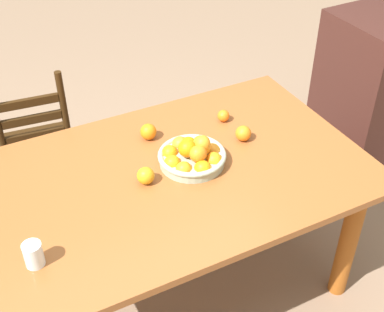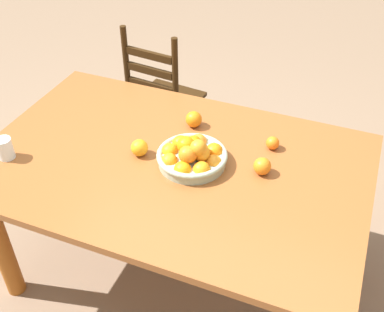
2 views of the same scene
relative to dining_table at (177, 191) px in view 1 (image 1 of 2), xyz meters
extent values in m
plane|color=#806651|center=(0.00, 0.00, -0.64)|extent=(12.00, 12.00, 0.00)
cube|color=brown|center=(0.00, 0.00, 0.10)|extent=(1.69, 1.09, 0.04)
cylinder|color=#9B4F19|center=(0.71, -0.41, -0.28)|extent=(0.09, 0.09, 0.72)
cylinder|color=#9B4F19|center=(-0.71, 0.41, -0.28)|extent=(0.09, 0.09, 0.72)
cylinder|color=#9B4F19|center=(0.71, 0.41, -0.28)|extent=(0.09, 0.09, 0.72)
cube|color=black|center=(-0.45, 0.91, -0.20)|extent=(0.43, 0.43, 0.03)
cylinder|color=black|center=(-0.26, 1.06, -0.43)|extent=(0.04, 0.04, 0.43)
cylinder|color=black|center=(-0.60, 1.09, -0.43)|extent=(0.04, 0.04, 0.43)
cylinder|color=black|center=(-0.30, 0.72, -0.43)|extent=(0.04, 0.04, 0.43)
cylinder|color=black|center=(-0.63, 0.76, -0.43)|extent=(0.04, 0.04, 0.43)
cylinder|color=black|center=(-0.30, 0.72, 0.08)|extent=(0.04, 0.04, 0.52)
cube|color=black|center=(-0.46, 0.74, 0.00)|extent=(0.30, 0.06, 0.04)
cube|color=black|center=(-0.46, 0.74, 0.10)|extent=(0.30, 0.06, 0.04)
cube|color=black|center=(-0.46, 0.74, 0.20)|extent=(0.30, 0.06, 0.04)
cube|color=#3A1D18|center=(1.61, 0.44, -0.14)|extent=(0.58, 0.56, 1.01)
cylinder|color=#9FAD94|center=(0.09, 0.02, 0.14)|extent=(0.29, 0.29, 0.05)
torus|color=#9FAD94|center=(0.09, 0.02, 0.16)|extent=(0.31, 0.31, 0.02)
sphere|color=orange|center=(0.19, 0.01, 0.16)|extent=(0.07, 0.07, 0.07)
sphere|color=orange|center=(0.17, 0.08, 0.16)|extent=(0.08, 0.08, 0.08)
sphere|color=orange|center=(0.08, 0.12, 0.16)|extent=(0.08, 0.08, 0.08)
sphere|color=orange|center=(0.01, 0.08, 0.16)|extent=(0.08, 0.08, 0.08)
sphere|color=orange|center=(-0.01, 0.01, 0.16)|extent=(0.08, 0.08, 0.08)
sphere|color=orange|center=(0.01, -0.05, 0.16)|extent=(0.07, 0.07, 0.07)
sphere|color=orange|center=(0.09, -0.08, 0.16)|extent=(0.08, 0.08, 0.08)
sphere|color=orange|center=(0.16, -0.05, 0.16)|extent=(0.08, 0.08, 0.08)
sphere|color=orange|center=(0.13, -0.01, 0.23)|extent=(0.07, 0.07, 0.07)
sphere|color=orange|center=(0.06, 0.02, 0.21)|extent=(0.08, 0.08, 0.08)
sphere|color=orange|center=(0.09, 0.05, 0.21)|extent=(0.07, 0.07, 0.07)
sphere|color=orange|center=(0.12, 0.02, 0.20)|extent=(0.08, 0.08, 0.08)
sphere|color=orange|center=(0.09, -0.03, 0.21)|extent=(0.08, 0.08, 0.08)
sphere|color=orange|center=(0.09, -0.03, 0.21)|extent=(0.07, 0.07, 0.07)
sphere|color=orange|center=(0.14, 0.01, 0.20)|extent=(0.07, 0.07, 0.07)
sphere|color=orange|center=(-0.01, 0.29, 0.16)|extent=(0.08, 0.08, 0.08)
sphere|color=orange|center=(-0.15, -0.01, 0.16)|extent=(0.08, 0.08, 0.08)
sphere|color=orange|center=(0.38, 0.25, 0.15)|extent=(0.06, 0.06, 0.06)
sphere|color=orange|center=(0.39, 0.07, 0.16)|extent=(0.08, 0.08, 0.08)
cylinder|color=silver|center=(-0.68, -0.25, 0.17)|extent=(0.07, 0.07, 0.10)
camera|label=1|loc=(-0.76, -1.64, 1.59)|focal=49.36mm
camera|label=2|loc=(0.68, -1.45, 1.42)|focal=44.19mm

